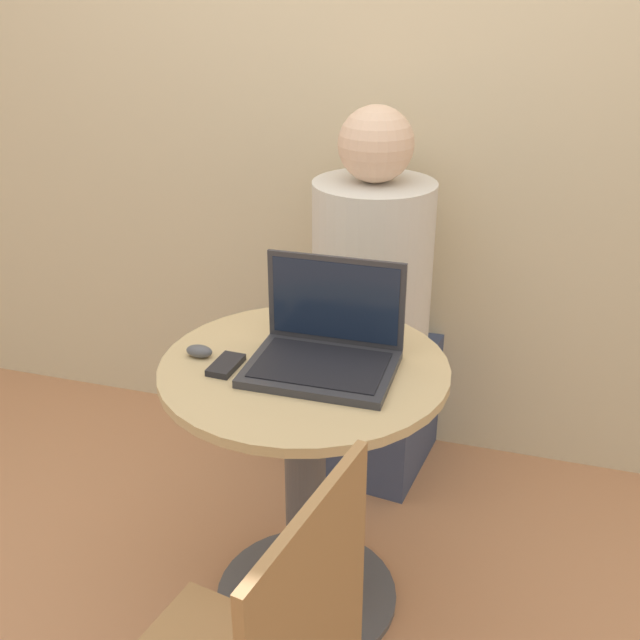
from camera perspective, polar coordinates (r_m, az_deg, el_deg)
ground_plane at (r=2.28m, az=-1.03°, el=-20.27°), size 12.00×12.00×0.00m
back_wall at (r=2.50m, az=5.39°, el=17.61°), size 7.00×0.05×2.60m
round_table at (r=1.97m, az=-1.14°, el=-10.44°), size 0.71×0.71×0.75m
laptop at (r=1.80m, az=0.42°, el=-2.02°), size 0.35×0.26×0.25m
cell_phone at (r=1.82m, az=-7.18°, el=-3.42°), size 0.06×0.11×0.02m
computer_mouse at (r=1.87m, az=-9.18°, el=-2.35°), size 0.07×0.04×0.03m
person_seated at (r=2.52m, az=4.32°, el=-0.73°), size 0.42×0.61×1.27m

